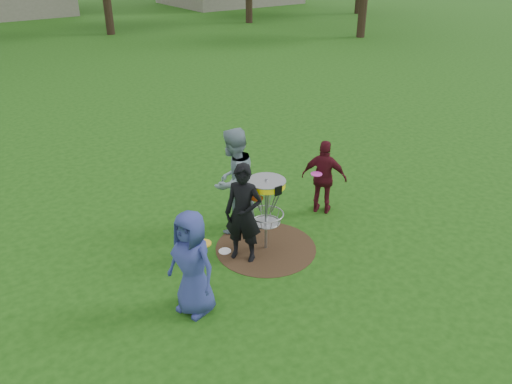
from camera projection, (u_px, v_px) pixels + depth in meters
ground at (266, 248)px, 8.93m from camera, size 100.00×100.00×0.00m
dirt_patch at (266, 248)px, 8.92m from camera, size 1.80×1.80×0.01m
player_blue at (192, 263)px, 7.08m from camera, size 0.75×0.93×1.65m
player_black at (243, 214)px, 8.26m from camera, size 0.72×0.76×1.75m
player_grey at (233, 181)px, 9.08m from camera, size 1.18×1.06×2.00m
player_maroon at (324, 177)px, 9.78m from camera, size 0.83×0.93×1.52m
disc_on_grass at (225, 251)px, 8.81m from camera, size 0.22×0.22×0.02m
disc_golf_basket at (266, 198)px, 8.46m from camera, size 0.66×0.67×1.38m
held_discs at (259, 195)px, 8.46m from camera, size 3.26×1.44×0.31m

